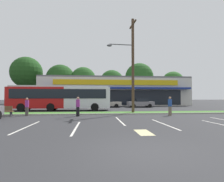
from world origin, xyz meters
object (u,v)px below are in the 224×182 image
Objects in this scene: pedestrian_mid at (170,106)px; city_bus at (60,97)px; car_3 at (141,103)px; pedestrian_by_pole at (78,107)px; car_2 at (107,103)px; bus_stop_bench at (4,111)px; utility_pole at (132,63)px; car_0 at (36,103)px; pedestrian_near_bench at (27,107)px.

city_bus is at bearing 3.84° from pedestrian_mid.
car_3 is 16.90m from pedestrian_by_pole.
car_3 is at bearing -4.74° from car_2.
bus_stop_bench is at bearing 35.54° from pedestrian_mid.
car_2 is (10.35, 14.00, 0.26)m from bus_stop_bench.
utility_pole is 2.35× the size of car_0.
pedestrian_near_bench is at bearing 90.32° from pedestrian_by_pole.
car_0 is 2.60× the size of pedestrian_near_bench.
car_0 reaches higher than bus_stop_bench.
car_3 is at bearing -17.98° from pedestrian_near_bench.
utility_pole reaches higher than city_bus.
pedestrian_near_bench is 4.85m from pedestrian_by_pole.
car_2 is 2.62× the size of pedestrian_mid.
city_bus reaches higher than car_2.
pedestrian_mid reaches higher than car_3.
car_2 is at bearing 98.93° from utility_pole.
pedestrian_mid is at bearing 86.93° from car_3.
pedestrian_near_bench is 13.52m from pedestrian_mid.
bus_stop_bench is 1.96m from pedestrian_near_bench.
city_bus is at bearing 128.48° from car_0.
pedestrian_mid is at bearing -33.42° from city_bus.
car_2 is at bearing -33.18° from pedestrian_mid.
pedestrian_by_pole reaches higher than car_3.
utility_pole is 13.02m from car_3.
utility_pole is 5.74× the size of pedestrian_mid.
bus_stop_bench is at bearing -116.68° from city_bus.
bus_stop_bench is (-12.23, -2.05, -5.02)m from utility_pole.
pedestrian_near_bench reaches higher than car_3.
pedestrian_near_bench is at bearing -121.70° from car_2.
city_bus is at bearing -134.43° from car_2.
car_2 is 5.82m from car_3.
car_3 is (17.43, -0.03, 0.02)m from car_0.
utility_pole is 0.79× the size of city_bus.
city_bus is 2.93× the size of car_3.
pedestrian_by_pole reaches higher than pedestrian_near_bench.
pedestrian_near_bench is at bearing -170.18° from bus_stop_bench.
utility_pole is 2.19× the size of car_2.
car_2 reaches higher than bus_stop_bench.
pedestrian_mid is at bearing -80.79° from pedestrian_by_pole.
bus_stop_bench is 0.94× the size of pedestrian_near_bench.
pedestrian_mid reaches higher than pedestrian_near_bench.
pedestrian_by_pole is (6.68, -0.48, 0.39)m from bus_stop_bench.
city_bus reaches higher than car_0.
city_bus is at bearing 30.93° from pedestrian_by_pole.
bus_stop_bench is 0.36× the size of car_3.
car_0 is at bearing 42.78° from pedestrian_near_bench.
utility_pole reaches higher than pedestrian_by_pole.
car_3 is at bearing 179.89° from car_0.
pedestrian_mid is at bearing -64.73° from pedestrian_near_bench.
pedestrian_near_bench is at bearing -170.55° from utility_pole.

